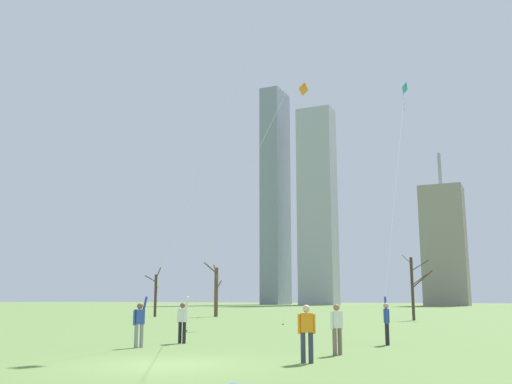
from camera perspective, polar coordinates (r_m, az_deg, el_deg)
The scene contains 13 objects.
ground_plane at distance 16.54m, azimuth -9.06°, elevation -16.75°, with size 400.00×400.00×0.00m, color #5B7A3D.
kite_flyer_midfield_center_teal at distance 24.77m, azimuth 13.26°, elevation -8.78°, with size 1.10×13.07×15.44m.
kite_flyer_foreground_left_yellow at distance 22.88m, azimuth -8.90°, elevation -6.33°, with size 3.75×8.99×20.62m.
kite_flyer_midfield_left_red at distance 22.80m, azimuth -3.24°, elevation -4.04°, with size 12.20×1.97×21.19m.
bystander_strolling_midfield at distance 19.12m, azimuth 8.12°, elevation -13.20°, with size 0.35×0.45×1.62m.
bystander_watching_nearby at distance 16.67m, azimuth 5.11°, elevation -13.67°, with size 0.47×0.32×1.62m.
distant_kite_drifting_left_orange at distance 44.72m, azimuth 4.65°, elevation 8.67°, with size 0.96×3.61×18.50m.
bare_tree_center at distance 49.36m, azimuth 15.50°, elevation -9.12°, with size 2.46×1.19×5.42m.
bare_tree_rightmost at distance 57.01m, azimuth -4.04°, elevation -9.64°, with size 2.33×2.96×5.40m.
bare_tree_left_of_center at distance 57.79m, azimuth -10.05°, elevation -9.94°, with size 2.97×2.43×4.74m.
skyline_short_annex at distance 152.83m, azimuth 6.18°, elevation -1.27°, with size 9.47×6.44×52.78m.
skyline_squat_block at distance 143.97m, azimuth 18.37°, elevation -5.09°, with size 9.98×9.41×37.02m.
skyline_mid_tower_right at distance 164.02m, azimuth 1.96°, elevation -0.29°, with size 5.54×10.18×62.19m.
Camera 1 is at (9.02, -13.74, 1.81)m, focal length 39.86 mm.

